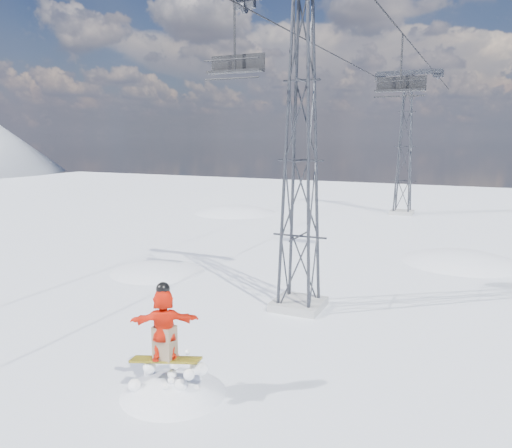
# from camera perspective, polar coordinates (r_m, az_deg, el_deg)

# --- Properties ---
(ground) EXTENTS (120.00, 120.00, 0.00)m
(ground) POSITION_cam_1_polar(r_m,az_deg,el_deg) (12.85, -11.79, -19.83)
(ground) COLOR white
(ground) RESTS_ON ground
(snow_terrain) EXTENTS (39.00, 37.00, 22.00)m
(snow_terrain) POSITION_cam_1_polar(r_m,az_deg,el_deg) (35.98, 3.39, -16.28)
(snow_terrain) COLOR white
(snow_terrain) RESTS_ON ground
(lift_tower_near) EXTENTS (5.20, 1.80, 11.43)m
(lift_tower_near) POSITION_cam_1_polar(r_m,az_deg,el_deg) (17.92, 5.13, 7.17)
(lift_tower_near) COLOR #999999
(lift_tower_near) RESTS_ON ground
(lift_tower_far) EXTENTS (5.20, 1.80, 11.43)m
(lift_tower_far) POSITION_cam_1_polar(r_m,az_deg,el_deg) (42.31, 16.66, 8.42)
(lift_tower_far) COLOR #999999
(lift_tower_far) RESTS_ON ground
(haul_cables) EXTENTS (4.46, 51.00, 0.06)m
(haul_cables) POSITION_cam_1_polar(r_m,az_deg,el_deg) (29.34, 13.26, 18.60)
(haul_cables) COLOR black
(haul_cables) RESTS_ON ground
(lift_chair_near) EXTENTS (2.08, 0.60, 2.57)m
(lift_chair_near) POSITION_cam_1_polar(r_m,az_deg,el_deg) (18.27, -2.33, 17.69)
(lift_chair_near) COLOR black
(lift_chair_near) RESTS_ON ground
(lift_chair_mid) EXTENTS (2.23, 0.64, 2.77)m
(lift_chair_mid) POSITION_cam_1_polar(r_m,az_deg,el_deg) (24.49, 16.19, 15.00)
(lift_chair_mid) COLOR black
(lift_chair_mid) RESTS_ON ground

